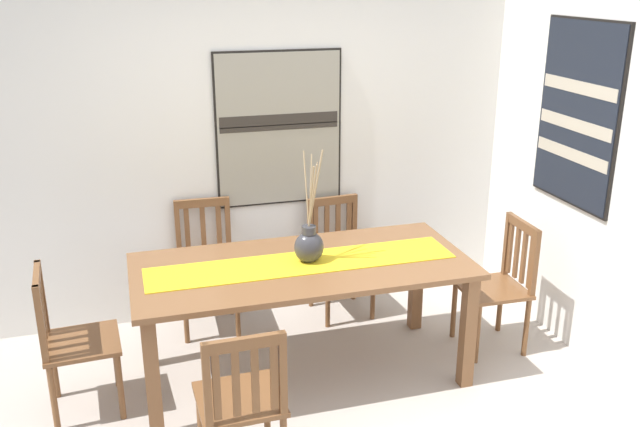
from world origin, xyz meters
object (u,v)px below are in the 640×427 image
object	(u,v)px
dining_table	(302,279)
painting_on_side_wall	(579,114)
centerpiece_vase	(309,244)
chair_1	(207,265)
chair_4	(241,400)
chair_2	(339,253)
chair_3	(71,339)
painting_on_back_wall	(279,129)
chair_0	(500,283)

from	to	relation	value
dining_table	painting_on_side_wall	bearing A→B (deg)	0.58
centerpiece_vase	chair_1	xyz separation A→B (m)	(-0.53, 0.85, -0.42)
dining_table	chair_4	xyz separation A→B (m)	(-0.54, -0.86, -0.21)
dining_table	chair_2	size ratio (longest dim) A/B	2.36
chair_1	chair_2	size ratio (longest dim) A/B	1.07
chair_3	chair_4	distance (m)	1.20
dining_table	chair_2	world-z (taller)	chair_2
chair_3	chair_4	bearing A→B (deg)	-46.10
chair_1	painting_on_side_wall	distance (m)	2.73
painting_on_back_wall	chair_2	bearing A→B (deg)	-29.12
dining_table	chair_1	bearing A→B (deg)	119.59
centerpiece_vase	dining_table	bearing A→B (deg)	-170.00
chair_4	painting_on_back_wall	world-z (taller)	painting_on_back_wall
painting_on_back_wall	painting_on_side_wall	distance (m)	2.04
chair_1	chair_2	bearing A→B (deg)	-2.05
chair_1	chair_3	world-z (taller)	chair_1
dining_table	centerpiece_vase	bearing A→B (deg)	10.00
dining_table	chair_2	distance (m)	0.99
chair_3	chair_4	xyz separation A→B (m)	(0.84, -0.87, -0.01)
chair_0	chair_2	distance (m)	1.21
chair_0	chair_3	size ratio (longest dim) A/B	1.00
centerpiece_vase	chair_1	bearing A→B (deg)	122.17
chair_4	chair_0	bearing A→B (deg)	23.93
dining_table	painting_on_side_wall	distance (m)	2.08
chair_3	painting_on_back_wall	distance (m)	2.03
centerpiece_vase	painting_on_side_wall	distance (m)	1.94
centerpiece_vase	painting_on_side_wall	world-z (taller)	painting_on_side_wall
chair_2	centerpiece_vase	bearing A→B (deg)	-119.17
chair_2	chair_4	bearing A→B (deg)	-121.80
chair_2	painting_on_back_wall	bearing A→B (deg)	150.88
chair_1	centerpiece_vase	bearing A→B (deg)	-57.83
dining_table	chair_4	world-z (taller)	chair_4
chair_2	dining_table	bearing A→B (deg)	-121.39
chair_4	painting_on_side_wall	size ratio (longest dim) A/B	0.74
dining_table	chair_0	bearing A→B (deg)	-0.20
dining_table	chair_1	size ratio (longest dim) A/B	2.21
chair_1	chair_0	bearing A→B (deg)	-24.71
dining_table	painting_on_side_wall	world-z (taller)	painting_on_side_wall
chair_4	painting_on_side_wall	xyz separation A→B (m)	(2.40, 0.88, 1.13)
dining_table	chair_4	bearing A→B (deg)	-122.20
dining_table	chair_4	size ratio (longest dim) A/B	2.32
chair_1	painting_on_side_wall	xyz separation A→B (m)	(2.35, -0.84, 1.12)
chair_2	painting_on_side_wall	bearing A→B (deg)	-30.53
dining_table	painting_on_side_wall	size ratio (longest dim) A/B	1.72
chair_0	painting_on_back_wall	bearing A→B (deg)	140.72
centerpiece_vase	chair_2	distance (m)	1.03
chair_1	chair_4	world-z (taller)	chair_1
chair_0	painting_on_side_wall	size ratio (longest dim) A/B	0.75
dining_table	chair_1	xyz separation A→B (m)	(-0.49, 0.86, -0.20)
dining_table	chair_0	size ratio (longest dim) A/B	2.27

